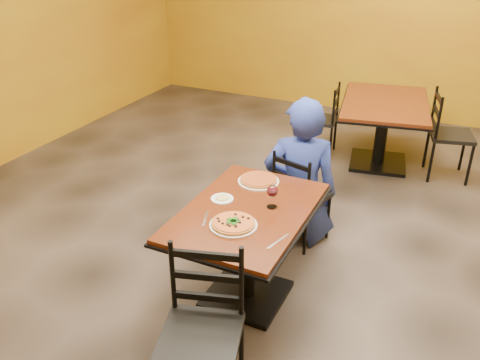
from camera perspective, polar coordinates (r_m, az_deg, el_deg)
The scene contains 18 objects.
floor at distance 4.23m, azimuth 3.58°, elevation -9.02°, with size 7.00×8.00×0.01m, color black.
wall_back at distance 7.37m, azimuth 16.36°, elevation 18.28°, with size 7.00×0.01×3.00m, color #BC9B14.
table_main at distance 3.54m, azimuth 0.77°, elevation -6.03°, with size 0.83×1.23×0.75m.
table_second at distance 5.85m, azimuth 15.84°, elevation 6.76°, with size 1.14×1.50×0.75m.
chair_main_near at distance 2.88m, azimuth -4.45°, elevation -17.26°, with size 0.43×0.43×0.95m, color black, non-canonical shape.
chair_main_far at distance 4.31m, azimuth 6.95°, elevation -1.80°, with size 0.38×0.38×0.85m, color black, non-canonical shape.
chair_second_left at distance 6.04m, azimuth 8.94°, elevation 6.70°, with size 0.38×0.38×0.85m, color black, non-canonical shape.
chair_second_right at distance 5.83m, azimuth 22.69°, elevation 4.61°, with size 0.43×0.43×0.94m, color black, non-canonical shape.
diner at distance 4.25m, azimuth 6.91°, elevation 1.05°, with size 0.63×0.41×1.28m, color navy.
plate_main at distance 3.26m, azimuth -0.76°, elevation -5.09°, with size 0.31×0.31×0.01m, color white.
pizza_main at distance 3.25m, azimuth -0.76°, elevation -4.85°, with size 0.28×0.28×0.02m, color maroon.
plate_far at distance 3.80m, azimuth 2.10°, elevation -0.14°, with size 0.31×0.31×0.01m, color white.
pizza_far at distance 3.79m, azimuth 2.10°, elevation 0.07°, with size 0.28×0.28×0.02m, color #B96D23.
side_plate at distance 3.56m, azimuth -2.03°, elevation -2.13°, with size 0.16×0.16×0.01m, color white.
dip at distance 3.55m, azimuth -2.03°, elevation -2.00°, with size 0.09×0.09×0.01m, color tan.
wine_glass at distance 3.43m, azimuth 3.64°, elevation -1.74°, with size 0.08×0.08×0.18m, color white, non-canonical shape.
fork at distance 3.34m, azimuth -3.93°, elevation -4.36°, with size 0.01×0.19×0.00m, color silver.
knife at distance 3.11m, azimuth 4.33°, elevation -6.88°, with size 0.01×0.21×0.00m, color silver.
Camera 1 is at (1.23, -3.20, 2.48)m, focal length 37.92 mm.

